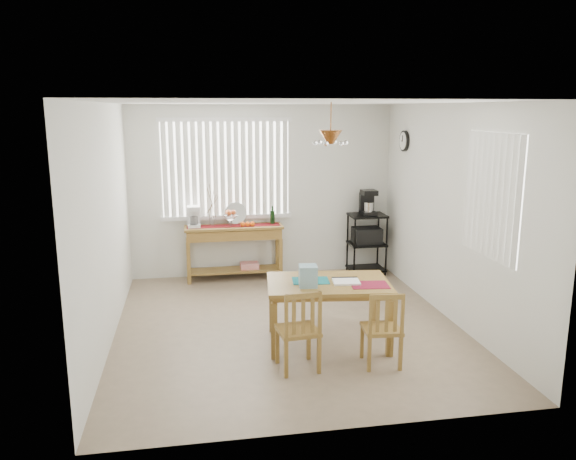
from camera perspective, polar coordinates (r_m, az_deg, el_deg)
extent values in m
cube|color=gray|center=(6.78, -0.03, -9.76)|extent=(4.00, 4.50, 0.01)
cube|color=white|center=(8.65, -2.65, 4.00)|extent=(4.00, 0.10, 2.60)
cube|color=white|center=(4.23, 5.33, -4.76)|extent=(4.00, 0.10, 2.60)
cube|color=white|center=(6.39, -18.45, 0.47)|extent=(0.10, 4.50, 2.60)
cube|color=white|center=(7.05, 16.62, 1.63)|extent=(0.10, 4.50, 2.60)
cube|color=white|center=(6.29, -0.04, 13.29)|extent=(4.00, 4.50, 0.10)
cube|color=white|center=(8.50, -6.33, 6.17)|extent=(1.90, 0.01, 1.40)
cube|color=white|center=(8.49, -12.41, 5.95)|extent=(0.07, 0.03, 1.40)
cube|color=white|center=(8.48, -11.69, 5.98)|extent=(0.07, 0.03, 1.40)
cube|color=white|center=(8.48, -10.98, 6.01)|extent=(0.07, 0.03, 1.40)
cube|color=white|center=(8.48, -10.26, 6.04)|extent=(0.07, 0.03, 1.40)
cube|color=white|center=(8.48, -9.54, 6.06)|extent=(0.07, 0.03, 1.40)
cube|color=white|center=(8.48, -8.83, 6.09)|extent=(0.07, 0.03, 1.40)
cube|color=white|center=(8.48, -8.11, 6.11)|extent=(0.07, 0.03, 1.40)
cube|color=white|center=(8.49, -7.39, 6.14)|extent=(0.07, 0.03, 1.40)
cube|color=white|center=(8.49, -6.68, 6.16)|extent=(0.07, 0.03, 1.40)
cube|color=white|center=(8.50, -5.96, 6.18)|extent=(0.07, 0.03, 1.40)
cube|color=white|center=(8.51, -5.25, 6.20)|extent=(0.07, 0.03, 1.40)
cube|color=white|center=(8.52, -4.54, 6.22)|extent=(0.07, 0.03, 1.40)
cube|color=white|center=(8.53, -3.83, 6.24)|extent=(0.07, 0.03, 1.40)
cube|color=white|center=(8.54, -3.12, 6.25)|extent=(0.07, 0.03, 1.40)
cube|color=white|center=(8.55, -2.41, 6.27)|extent=(0.07, 0.03, 1.40)
cube|color=white|center=(8.56, -1.71, 6.28)|extent=(0.07, 0.03, 1.40)
cube|color=white|center=(8.58, -1.01, 6.30)|extent=(0.07, 0.03, 1.40)
cube|color=white|center=(8.60, -0.31, 6.31)|extent=(0.07, 0.03, 1.40)
cube|color=white|center=(8.59, -6.20, 1.31)|extent=(1.98, 0.06, 0.06)
cube|color=white|center=(8.44, -6.43, 11.09)|extent=(1.98, 0.06, 0.06)
cube|color=white|center=(6.19, 20.03, 3.28)|extent=(0.01, 1.10, 1.30)
cube|color=white|center=(5.76, 22.37, 2.50)|extent=(0.03, 0.07, 1.30)
cube|color=white|center=(5.86, 21.80, 2.68)|extent=(0.03, 0.07, 1.30)
cube|color=white|center=(5.95, 21.25, 2.86)|extent=(0.03, 0.07, 1.30)
cube|color=white|center=(6.04, 20.72, 3.03)|extent=(0.03, 0.07, 1.30)
cube|color=white|center=(6.13, 20.21, 3.20)|extent=(0.03, 0.07, 1.30)
cube|color=white|center=(6.23, 19.70, 3.36)|extent=(0.03, 0.07, 1.30)
cube|color=white|center=(6.32, 19.22, 3.52)|extent=(0.03, 0.07, 1.30)
cube|color=white|center=(6.42, 18.75, 3.67)|extent=(0.03, 0.07, 1.30)
cube|color=white|center=(6.51, 18.29, 3.82)|extent=(0.03, 0.07, 1.30)
cube|color=white|center=(6.61, 17.84, 3.96)|extent=(0.03, 0.07, 1.30)
cylinder|color=black|center=(8.34, 11.73, 8.85)|extent=(0.04, 0.30, 0.30)
cylinder|color=white|center=(8.33, 11.58, 8.85)|extent=(0.01, 0.25, 0.25)
cylinder|color=brown|center=(5.82, 4.38, 11.18)|extent=(0.01, 0.01, 0.34)
cone|color=brown|center=(5.82, 4.35, 9.41)|extent=(0.24, 0.24, 0.14)
sphere|color=white|center=(5.87, 5.87, 8.81)|extent=(0.05, 0.05, 0.05)
sphere|color=white|center=(5.98, 4.77, 8.90)|extent=(0.05, 0.05, 0.05)
sphere|color=white|center=(5.94, 3.26, 8.90)|extent=(0.05, 0.05, 0.05)
sphere|color=white|center=(5.79, 2.79, 8.82)|extent=(0.05, 0.05, 0.05)
sphere|color=white|center=(5.67, 3.90, 8.74)|extent=(0.05, 0.05, 0.05)
sphere|color=white|center=(5.71, 5.47, 8.73)|extent=(0.05, 0.05, 0.05)
cube|color=olive|center=(8.42, -5.53, 0.30)|extent=(1.46, 0.41, 0.04)
cube|color=olive|center=(8.45, -5.52, -0.37)|extent=(1.40, 0.37, 0.15)
cube|color=olive|center=(8.36, -10.06, -3.37)|extent=(0.05, 0.05, 0.63)
cube|color=olive|center=(8.46, -0.75, -2.99)|extent=(0.05, 0.05, 0.63)
cube|color=olive|center=(8.67, -10.06, -2.81)|extent=(0.05, 0.05, 0.63)
cube|color=olive|center=(8.77, -1.08, -2.45)|extent=(0.05, 0.05, 0.63)
cube|color=olive|center=(8.58, -5.44, -4.06)|extent=(1.35, 0.36, 0.03)
cube|color=red|center=(8.59, -3.93, -3.61)|extent=(0.27, 0.20, 0.09)
cube|color=maroon|center=(8.42, -5.53, 0.44)|extent=(1.39, 0.23, 0.01)
cube|color=white|center=(8.39, -9.51, 0.43)|extent=(0.18, 0.22, 0.05)
cube|color=white|center=(8.44, -9.54, 1.28)|extent=(0.18, 0.07, 0.27)
cube|color=white|center=(8.33, -9.57, 2.18)|extent=(0.18, 0.20, 0.06)
cylinder|color=white|center=(8.35, -9.53, 0.94)|extent=(0.12, 0.12, 0.12)
cylinder|color=white|center=(8.39, -5.84, 0.69)|extent=(0.05, 0.05, 0.09)
cone|color=white|center=(8.37, -5.85, 1.27)|extent=(0.24, 0.24, 0.08)
sphere|color=red|center=(8.36, -5.55, 1.80)|extent=(0.07, 0.07, 0.07)
sphere|color=red|center=(8.40, -6.04, 1.83)|extent=(0.07, 0.07, 0.07)
sphere|color=red|center=(8.32, -6.00, 1.74)|extent=(0.07, 0.07, 0.07)
sphere|color=#FF5B0D|center=(8.35, -4.63, 0.59)|extent=(0.07, 0.07, 0.07)
sphere|color=#FF5B0D|center=(8.36, -4.13, 0.61)|extent=(0.07, 0.07, 0.07)
sphere|color=#FF5B0D|center=(8.37, -3.63, 0.63)|extent=(0.07, 0.07, 0.07)
cylinder|color=silver|center=(8.55, -5.34, 1.73)|extent=(0.33, 0.08, 0.32)
cylinder|color=white|center=(8.44, -7.73, 0.83)|extent=(0.07, 0.07, 0.13)
cylinder|color=#4C3823|center=(8.39, -7.78, 2.63)|extent=(0.08, 0.04, 0.40)
cylinder|color=#4C3823|center=(8.38, -7.79, 2.78)|extent=(0.12, 0.05, 0.44)
cylinder|color=#4C3823|center=(8.39, -7.78, 2.48)|extent=(0.16, 0.07, 0.33)
cylinder|color=#4C3823|center=(8.38, -7.79, 2.94)|extent=(0.05, 0.02, 0.50)
cylinder|color=#4C3823|center=(8.39, -7.77, 2.41)|extent=(0.20, 0.09, 0.28)
cylinder|color=black|center=(8.51, -1.59, 1.31)|extent=(0.07, 0.07, 0.21)
cylinder|color=black|center=(8.48, -1.60, 2.25)|extent=(0.03, 0.03, 0.07)
cylinder|color=black|center=(8.60, 6.78, -1.77)|extent=(0.03, 0.03, 0.94)
cylinder|color=black|center=(8.76, 9.96, -1.62)|extent=(0.03, 0.03, 0.94)
cylinder|color=black|center=(8.97, 6.06, -1.17)|extent=(0.03, 0.03, 0.94)
cylinder|color=black|center=(9.12, 9.13, -1.04)|extent=(0.03, 0.03, 0.94)
cube|color=black|center=(8.76, 8.07, 1.48)|extent=(0.55, 0.44, 0.03)
cube|color=black|center=(8.86, 7.99, -1.39)|extent=(0.55, 0.44, 0.03)
cube|color=black|center=(8.96, 7.91, -3.90)|extent=(0.55, 0.44, 0.03)
cube|color=black|center=(8.83, 8.01, -0.54)|extent=(0.42, 0.33, 0.24)
cube|color=black|center=(8.73, 8.13, 1.74)|extent=(0.22, 0.26, 0.06)
cube|color=black|center=(8.79, 7.98, 2.72)|extent=(0.22, 0.09, 0.33)
cube|color=black|center=(8.68, 8.19, 3.81)|extent=(0.22, 0.24, 0.08)
cylinder|color=silver|center=(8.71, 8.17, 2.37)|extent=(0.14, 0.14, 0.14)
cube|color=olive|center=(6.10, 4.12, -5.44)|extent=(1.40, 0.99, 0.04)
cube|color=olive|center=(6.12, 4.11, -5.86)|extent=(1.30, 0.88, 0.06)
cube|color=olive|center=(5.84, -1.41, -10.19)|extent=(0.07, 0.07, 0.61)
cube|color=olive|center=(6.00, 10.29, -9.78)|extent=(0.07, 0.07, 0.61)
cube|color=olive|center=(6.52, -1.63, -7.75)|extent=(0.07, 0.07, 0.61)
cube|color=olive|center=(6.66, 8.82, -7.46)|extent=(0.07, 0.07, 0.61)
cube|color=#146971|center=(6.12, 2.32, -5.16)|extent=(0.42, 0.32, 0.01)
cube|color=maroon|center=(6.03, 8.28, -5.54)|extent=(0.42, 0.32, 0.01)
cube|color=white|center=(6.08, 5.94, -5.25)|extent=(0.31, 0.26, 0.02)
cube|color=black|center=(6.19, 5.76, -4.90)|extent=(0.28, 0.06, 0.03)
cube|color=#82AEBD|center=(5.91, 2.05, -4.69)|extent=(0.21, 0.21, 0.22)
cube|color=olive|center=(5.60, 1.00, -10.17)|extent=(0.43, 0.43, 0.04)
cube|color=olive|center=(5.88, 2.11, -11.28)|extent=(0.04, 0.04, 0.38)
cube|color=olive|center=(5.79, -1.10, -11.64)|extent=(0.04, 0.04, 0.38)
cube|color=olive|center=(5.59, 3.17, -12.58)|extent=(0.04, 0.04, 0.38)
cube|color=olive|center=(5.50, -0.20, -12.99)|extent=(0.04, 0.04, 0.38)
cube|color=olive|center=(5.41, 3.25, -8.40)|extent=(0.04, 0.04, 0.42)
cube|color=olive|center=(5.32, -0.18, -8.75)|extent=(0.04, 0.04, 0.42)
cube|color=olive|center=(5.30, 1.57, -6.71)|extent=(0.35, 0.06, 0.06)
cube|color=olive|center=(5.40, 2.50, -8.69)|extent=(0.04, 0.02, 0.34)
cube|color=olive|center=(5.37, 1.55, -8.79)|extent=(0.04, 0.02, 0.34)
cube|color=olive|center=(5.34, 0.60, -8.88)|extent=(0.04, 0.02, 0.34)
cube|color=olive|center=(5.77, 9.47, -9.89)|extent=(0.39, 0.39, 0.03)
cube|color=olive|center=(6.03, 10.49, -10.97)|extent=(0.04, 0.04, 0.36)
cube|color=olive|center=(5.95, 7.52, -11.17)|extent=(0.04, 0.04, 0.36)
cube|color=olive|center=(5.75, 11.36, -12.17)|extent=(0.04, 0.04, 0.36)
cube|color=olive|center=(5.67, 8.24, -12.41)|extent=(0.04, 0.04, 0.36)
cube|color=olive|center=(5.59, 11.56, -8.33)|extent=(0.03, 0.03, 0.40)
cube|color=olive|center=(5.51, 8.40, -8.52)|extent=(0.03, 0.03, 0.40)
cube|color=olive|center=(5.49, 10.06, -6.72)|extent=(0.33, 0.05, 0.05)
cube|color=olive|center=(5.58, 10.86, -8.56)|extent=(0.04, 0.02, 0.32)
cube|color=olive|center=(5.55, 9.99, -8.62)|extent=(0.04, 0.02, 0.32)
cube|color=olive|center=(5.53, 9.10, -8.67)|extent=(0.04, 0.02, 0.32)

